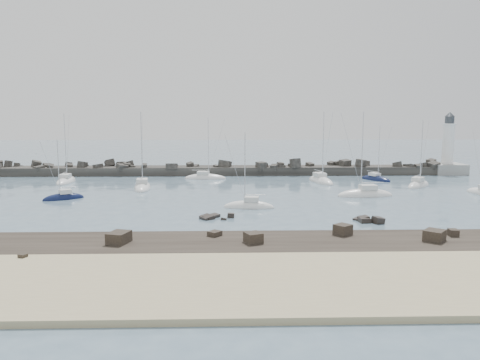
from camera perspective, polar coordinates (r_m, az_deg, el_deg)
name	(u,v)px	position (r m, az deg, el deg)	size (l,w,h in m)	color
ground	(248,206)	(67.57, 0.95, -3.22)	(400.00, 400.00, 0.00)	slate
sand_strip	(266,285)	(36.71, 3.22, -12.70)	(140.00, 14.00, 1.00)	tan
rock_shelf	(260,249)	(46.22, 2.51, -8.35)	(140.00, 12.00, 1.83)	black
rock_cluster_near	(212,219)	(59.65, -3.44, -4.72)	(4.55, 2.95, 1.31)	black
rock_cluster_far	(367,221)	(59.81, 15.23, -4.84)	(3.41, 3.53, 1.38)	black
breakwater	(207,173)	(105.08, -4.01, 0.87)	(115.00, 7.59, 5.25)	#2A2825
lighthouse	(447,160)	(116.04, 23.94, 2.23)	(7.00, 7.00, 14.60)	gray
sailboat_1	(66,182)	(98.35, -20.44, -0.19)	(3.34, 9.34, 14.51)	white
sailboat_2	(64,198)	(78.28, -20.71, -2.11)	(6.37, 4.96, 10.23)	#0E163A
sailboat_3	(142,188)	(85.79, -11.81, -0.94)	(3.90, 9.62, 14.89)	white
sailboat_4	(205,178)	(97.75, -4.27, 0.23)	(8.91, 3.49, 13.65)	white
sailboat_5	(249,207)	(66.34, 1.11, -3.30)	(7.45, 3.15, 11.63)	white
sailboat_6	(321,182)	(93.59, 9.80, -0.18)	(5.05, 9.84, 14.97)	white
sailboat_7	(376,179)	(99.45, 16.20, 0.07)	(5.66, 7.75, 11.94)	#0E163A
sailboat_8	(365,195)	(78.66, 15.02, -1.82)	(9.44, 3.52, 14.76)	white
sailboat_11	(418,186)	(92.68, 20.92, -0.66)	(7.44, 7.93, 13.34)	white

